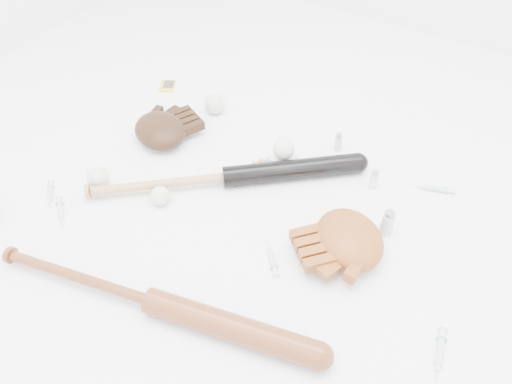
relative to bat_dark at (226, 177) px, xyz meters
The scene contains 20 objects.
bat_dark is the anchor object (origin of this frame).
bat_wood 0.52m from the bat_dark, 78.72° to the right, with size 1.00×0.07×0.07m, color brown, non-canonical shape.
glove_dark 0.35m from the bat_dark, 168.03° to the left, with size 0.26×0.26×0.09m, color black, non-canonical shape.
glove_tan 0.47m from the bat_dark, ahead, with size 0.28×0.28×0.10m, color brown, non-canonical shape.
trading_card 0.67m from the bat_dark, 146.42° to the left, with size 0.06×0.09×0.00m, color gold.
pedestal 0.22m from the bat_dark, 57.65° to the left, with size 0.07×0.07×0.04m, color white.
baseball_on_pedestal 0.22m from the bat_dark, 57.65° to the left, with size 0.08×0.08×0.08m, color silver.
baseball_left 0.44m from the bat_dark, 147.87° to the right, with size 0.07×0.07×0.07m, color silver.
baseball_upper 0.42m from the bat_dark, 130.25° to the left, with size 0.08×0.08×0.08m, color silver.
baseball_mid 0.23m from the bat_dark, 126.29° to the right, with size 0.06×0.06×0.06m, color silver.
syringe_0 0.55m from the bat_dark, 134.49° to the right, with size 0.15×0.03×0.02m, color #ADBCC6, non-canonical shape.
syringe_1 0.36m from the bat_dark, 33.91° to the right, with size 0.15×0.03×0.02m, color #ADBCC6, non-canonical shape.
syringe_2 0.20m from the bat_dark, 71.26° to the left, with size 0.16×0.03×0.02m, color #ADBCC6, non-canonical shape.
syringe_3 0.85m from the bat_dark, 15.92° to the right, with size 0.17×0.03×0.02m, color #ADBCC6, non-canonical shape.
syringe_4 0.71m from the bat_dark, 29.21° to the left, with size 0.16×0.03×0.02m, color #ADBCC6, non-canonical shape.
syringe_5 0.60m from the bat_dark, 143.39° to the right, with size 0.14×0.02×0.02m, color #ADBCC6, non-canonical shape.
vial_0 0.44m from the bat_dark, 56.51° to the left, with size 0.03×0.03×0.07m, color silver.
vial_1 0.50m from the bat_dark, 30.29° to the left, with size 0.03×0.03×0.07m, color silver.
vial_2 0.43m from the bat_dark, 10.48° to the right, with size 0.03×0.03×0.08m, color silver.
vial_3 0.55m from the bat_dark, ahead, with size 0.04×0.04×0.09m, color silver.
Camera 1 is at (0.62, -0.92, 1.20)m, focal length 35.00 mm.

